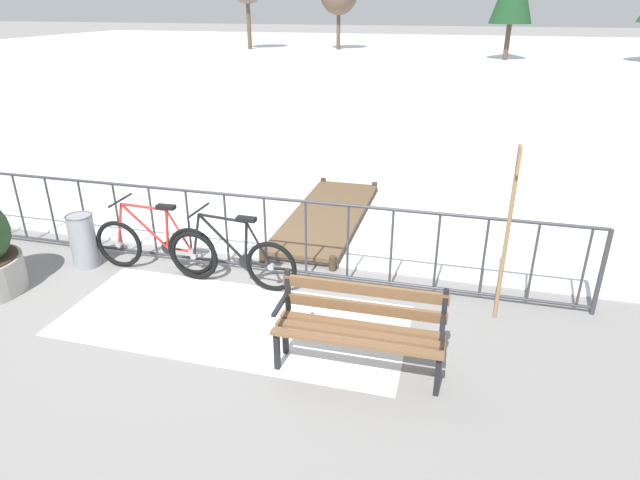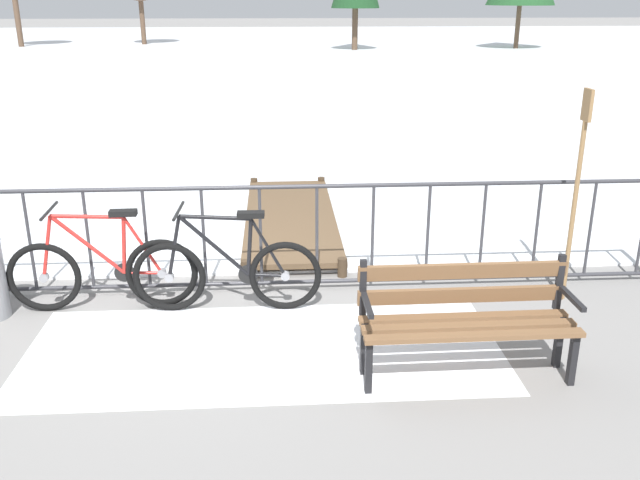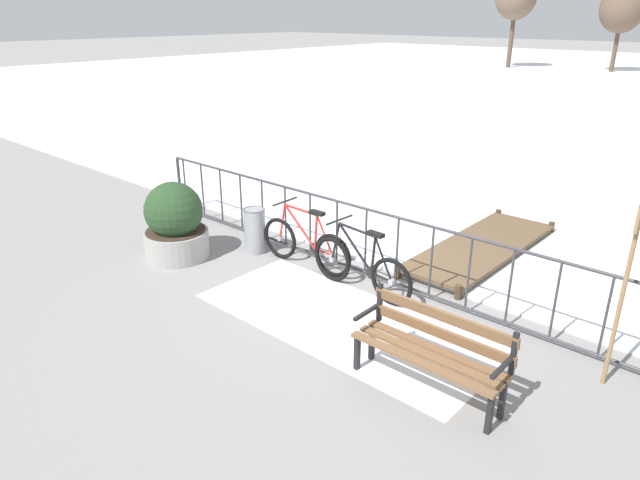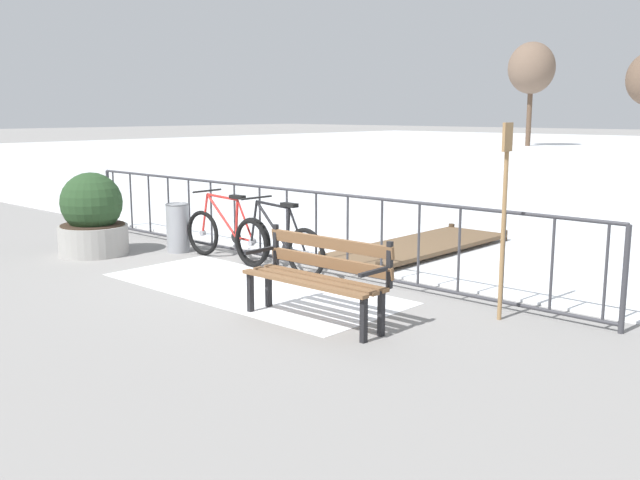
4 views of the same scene
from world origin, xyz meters
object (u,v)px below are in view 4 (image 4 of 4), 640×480
at_px(bicycle_second, 227,234).
at_px(planter_with_shrub, 92,217).
at_px(trash_bin, 178,227).
at_px(park_bench, 319,272).
at_px(oar_upright, 504,209).
at_px(bicycle_near_railing, 278,245).

xyz_separation_m(bicycle_second, planter_with_shrub, (-1.78, -1.07, 0.19)).
bearing_deg(trash_bin, park_bench, -17.03).
xyz_separation_m(planter_with_shrub, oar_upright, (6.09, 1.01, 0.58)).
bearing_deg(trash_bin, planter_with_shrub, -129.00).
bearing_deg(park_bench, bicycle_near_railing, 146.49).
distance_m(bicycle_second, trash_bin, 1.01).
relative_size(bicycle_second, planter_with_shrub, 1.41).
bearing_deg(oar_upright, trash_bin, -179.41).
distance_m(bicycle_second, planter_with_shrub, 2.08).
xyz_separation_m(bicycle_near_railing, planter_with_shrub, (-2.91, -0.96, 0.19)).
xyz_separation_m(trash_bin, oar_upright, (5.31, 0.05, 0.76)).
height_order(bicycle_near_railing, trash_bin, bicycle_near_railing).
bearing_deg(bicycle_near_railing, park_bench, -33.51).
relative_size(trash_bin, oar_upright, 0.37).
xyz_separation_m(bicycle_second, park_bench, (2.99, -1.33, 0.14)).
height_order(bicycle_second, trash_bin, bicycle_second).
bearing_deg(bicycle_near_railing, trash_bin, -179.87).
height_order(bicycle_near_railing, park_bench, bicycle_near_railing).
distance_m(bicycle_second, oar_upright, 4.38).
distance_m(bicycle_near_railing, trash_bin, 2.14).
bearing_deg(trash_bin, bicycle_second, 6.26).
bearing_deg(park_bench, oar_upright, 44.09).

